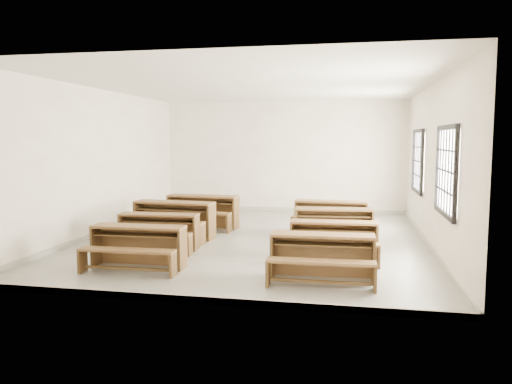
% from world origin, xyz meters
% --- Properties ---
extents(room, '(8.50, 8.50, 3.20)m').
position_xyz_m(room, '(0.09, 0.00, 2.14)').
color(room, gray).
rests_on(room, ground).
extents(desk_set_0, '(1.55, 0.82, 0.69)m').
position_xyz_m(desk_set_0, '(-1.45, -2.70, 0.40)').
color(desk_set_0, brown).
rests_on(desk_set_0, ground).
extents(desk_set_1, '(1.55, 0.85, 0.68)m').
position_xyz_m(desk_set_1, '(-1.65, -1.33, 0.40)').
color(desk_set_1, brown).
rests_on(desk_set_1, ground).
extents(desk_set_2, '(1.81, 1.05, 0.78)m').
position_xyz_m(desk_set_2, '(-1.74, -0.26, 0.46)').
color(desk_set_2, brown).
rests_on(desk_set_2, ground).
extents(desk_set_3, '(1.77, 1.02, 0.77)m').
position_xyz_m(desk_set_3, '(-1.53, 1.11, 0.45)').
color(desk_set_3, brown).
rests_on(desk_set_3, ground).
extents(desk_set_4, '(1.55, 0.82, 0.69)m').
position_xyz_m(desk_set_4, '(1.56, -2.86, 0.40)').
color(desk_set_4, brown).
rests_on(desk_set_4, ground).
extents(desk_set_5, '(1.54, 0.84, 0.68)m').
position_xyz_m(desk_set_5, '(1.68, -1.55, 0.40)').
color(desk_set_5, brown).
rests_on(desk_set_5, ground).
extents(desk_set_6, '(1.63, 0.94, 0.70)m').
position_xyz_m(desk_set_6, '(1.63, -0.07, 0.41)').
color(desk_set_6, brown).
rests_on(desk_set_6, ground).
extents(desk_set_7, '(1.67, 0.96, 0.72)m').
position_xyz_m(desk_set_7, '(1.52, 0.97, 0.42)').
color(desk_set_7, brown).
rests_on(desk_set_7, ground).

